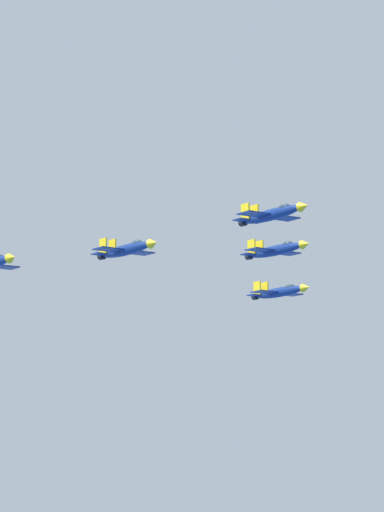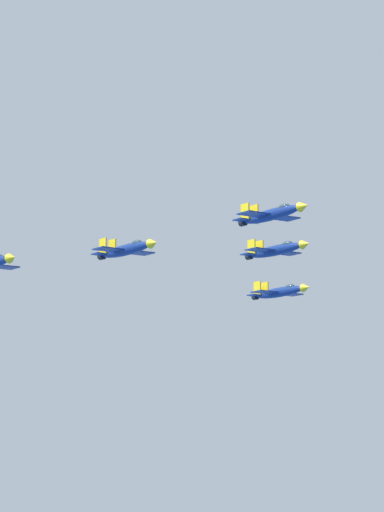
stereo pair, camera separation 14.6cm
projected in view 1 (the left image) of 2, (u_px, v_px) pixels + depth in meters
jet_lead at (272, 214)px, 161.30m from camera, size 8.89×14.65×3.08m
jet_left_wingman at (276, 250)px, 181.26m from camera, size 8.90×14.74×3.10m
jet_right_wingman at (126, 249)px, 165.82m from camera, size 8.70×14.44×3.04m
jet_left_outer at (279, 292)px, 200.86m from camera, size 9.20×15.15×3.19m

